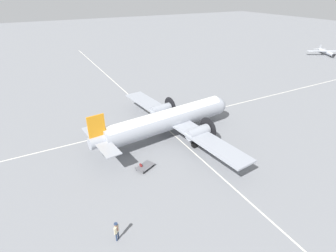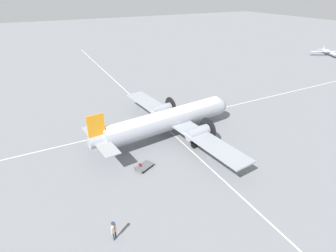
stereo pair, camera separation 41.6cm
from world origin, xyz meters
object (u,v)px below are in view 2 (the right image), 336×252
light_aircraft_distant (330,53)px  suitcase_near_door (140,166)px  traffic_cone (194,133)px  baggage_cart (144,166)px  crew_foreground (114,229)px  airliner_main (171,119)px

light_aircraft_distant → suitcase_near_door: bearing=-42.3°
suitcase_near_door → traffic_cone: bearing=-68.9°
baggage_cart → light_aircraft_distant: light_aircraft_distant is taller
crew_foreground → suitcase_near_door: crew_foreground is taller
traffic_cone → suitcase_near_door: bearing=111.1°
airliner_main → suitcase_near_door: bearing=-149.4°
airliner_main → crew_foreground: (-12.01, 11.29, -1.37)m
airliner_main → crew_foreground: size_ratio=13.64×
crew_foreground → traffic_cone: bearing=179.1°
suitcase_near_door → traffic_cone: 9.71m
crew_foreground → baggage_cart: bearing=-165.9°
traffic_cone → light_aircraft_distant: bearing=-71.0°
crew_foreground → suitcase_near_door: (7.43, -5.14, -0.83)m
baggage_cart → traffic_cone: bearing=-1.9°
baggage_cart → crew_foreground: bearing=-152.5°
baggage_cart → suitcase_near_door: bearing=124.8°
light_aircraft_distant → crew_foreground: bearing=-38.5°
suitcase_near_door → traffic_cone: suitcase_near_door is taller
light_aircraft_distant → traffic_cone: bearing=-42.6°
crew_foreground → suitcase_near_door: 9.07m
baggage_cart → traffic_cone: 9.44m
baggage_cart → traffic_cone: size_ratio=4.41×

